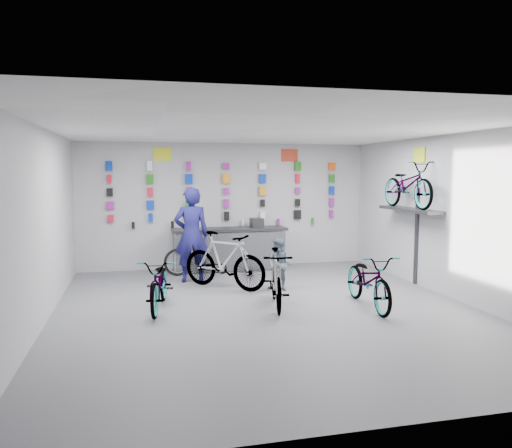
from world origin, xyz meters
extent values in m
plane|color=#57575D|center=(0.00, 0.00, 0.00)|extent=(8.00, 8.00, 0.00)
plane|color=white|center=(0.00, 0.00, 3.00)|extent=(8.00, 8.00, 0.00)
plane|color=#BCBCBF|center=(0.00, 4.00, 1.50)|extent=(7.00, 0.00, 7.00)
plane|color=#BCBCBF|center=(0.00, -4.00, 1.50)|extent=(7.00, 0.00, 7.00)
plane|color=#BCBCBF|center=(-3.50, 0.00, 1.50)|extent=(0.00, 8.00, 8.00)
plane|color=#BCBCBF|center=(3.50, 0.00, 1.50)|extent=(0.00, 8.00, 8.00)
cube|color=black|center=(0.00, 3.55, 0.45)|extent=(2.60, 0.60, 0.90)
cube|color=silver|center=(0.00, 3.25, 0.48)|extent=(2.60, 0.02, 0.90)
cube|color=silver|center=(-1.30, 3.25, 0.48)|extent=(0.04, 0.04, 0.96)
cube|color=silver|center=(1.30, 3.25, 0.48)|extent=(0.04, 0.04, 0.96)
cube|color=black|center=(0.00, 3.55, 0.97)|extent=(2.70, 0.66, 0.06)
cube|color=red|center=(-2.70, 3.93, 1.25)|extent=(0.13, 0.06, 0.16)
cube|color=#0933B9|center=(-1.80, 3.93, 1.25)|extent=(0.10, 0.06, 0.20)
cube|color=#0933B9|center=(-0.90, 3.93, 1.25)|extent=(0.17, 0.06, 0.19)
cube|color=black|center=(0.00, 3.93, 1.25)|extent=(0.12, 0.06, 0.22)
cube|color=white|center=(0.90, 3.93, 1.25)|extent=(0.13, 0.06, 0.17)
cube|color=black|center=(1.80, 3.93, 1.25)|extent=(0.18, 0.06, 0.23)
cube|color=#9C2297|center=(2.70, 3.93, 1.25)|extent=(0.09, 0.06, 0.19)
cube|color=#9C2297|center=(-2.70, 3.93, 1.55)|extent=(0.18, 0.06, 0.17)
cube|color=#0933B9|center=(-1.80, 3.93, 1.55)|extent=(0.17, 0.06, 0.20)
cube|color=#217718|center=(-0.90, 3.93, 1.55)|extent=(0.18, 0.06, 0.18)
cube|color=#9C2297|center=(0.00, 3.93, 1.55)|extent=(0.11, 0.06, 0.22)
cube|color=black|center=(0.90, 3.93, 1.55)|extent=(0.11, 0.06, 0.18)
cube|color=black|center=(1.80, 3.93, 1.55)|extent=(0.12, 0.06, 0.18)
cube|color=#9C2297|center=(2.70, 3.93, 1.55)|extent=(0.12, 0.06, 0.22)
cube|color=black|center=(-2.70, 3.93, 1.85)|extent=(0.13, 0.06, 0.19)
cube|color=red|center=(-1.80, 3.93, 1.85)|extent=(0.12, 0.06, 0.21)
cube|color=#9C2297|center=(-0.90, 3.93, 1.85)|extent=(0.11, 0.06, 0.22)
cube|color=#9C2297|center=(0.00, 3.93, 1.85)|extent=(0.12, 0.06, 0.15)
cube|color=orange|center=(0.90, 3.93, 1.85)|extent=(0.16, 0.06, 0.22)
cube|color=#9C2297|center=(1.80, 3.93, 1.85)|extent=(0.12, 0.06, 0.15)
cube|color=#0933B9|center=(2.70, 3.93, 1.85)|extent=(0.14, 0.06, 0.20)
cube|color=red|center=(-2.70, 3.93, 2.15)|extent=(0.09, 0.06, 0.20)
cube|color=#217718|center=(-1.80, 3.93, 2.15)|extent=(0.16, 0.06, 0.22)
cube|color=#0933B9|center=(-0.90, 3.93, 2.15)|extent=(0.17, 0.06, 0.24)
cube|color=orange|center=(0.00, 3.93, 2.15)|extent=(0.17, 0.06, 0.23)
cube|color=#0933B9|center=(0.90, 3.93, 2.15)|extent=(0.15, 0.06, 0.22)
cube|color=red|center=(1.80, 3.93, 2.15)|extent=(0.10, 0.06, 0.23)
cube|color=#217718|center=(2.70, 3.93, 2.15)|extent=(0.14, 0.06, 0.20)
cube|color=#0933B9|center=(-2.70, 3.93, 2.45)|extent=(0.14, 0.06, 0.22)
cube|color=white|center=(-1.80, 3.93, 2.45)|extent=(0.12, 0.06, 0.23)
cube|color=#9C2297|center=(-0.90, 3.93, 2.45)|extent=(0.10, 0.06, 0.22)
cube|color=#9C2297|center=(0.00, 3.93, 2.45)|extent=(0.14, 0.06, 0.15)
cube|color=white|center=(0.90, 3.93, 2.45)|extent=(0.17, 0.06, 0.16)
cube|color=#217718|center=(1.80, 3.93, 2.45)|extent=(0.16, 0.06, 0.22)
cube|color=#FF520D|center=(2.70, 3.93, 2.45)|extent=(0.17, 0.06, 0.18)
cylinder|color=black|center=(-2.20, 3.91, 1.08)|extent=(0.07, 0.07, 0.16)
cylinder|color=black|center=(-1.30, 3.91, 1.08)|extent=(0.07, 0.07, 0.16)
cylinder|color=white|center=(0.40, 3.91, 1.08)|extent=(0.07, 0.07, 0.16)
cylinder|color=#9C2297|center=(1.30, 3.91, 1.08)|extent=(0.07, 0.07, 0.16)
cylinder|color=#217718|center=(2.20, 3.91, 1.08)|extent=(0.07, 0.07, 0.16)
cube|color=#333338|center=(3.30, 1.20, 1.55)|extent=(0.38, 1.90, 0.06)
cube|color=#333338|center=(3.48, 1.20, 1.00)|extent=(0.04, 0.10, 2.00)
cube|color=yellow|center=(-1.50, 3.98, 2.72)|extent=(0.42, 0.02, 0.30)
cube|color=#C43F23|center=(1.60, 3.98, 2.72)|extent=(0.42, 0.02, 0.30)
cube|color=yellow|center=(3.48, 1.20, 2.65)|extent=(0.02, 0.40, 0.30)
imported|color=gray|center=(-1.75, 0.48, 0.45)|extent=(0.87, 1.78, 0.89)
imported|color=gray|center=(0.19, 0.13, 0.50)|extent=(0.78, 1.72, 1.00)
imported|color=gray|center=(1.74, -0.22, 0.48)|extent=(0.73, 1.84, 0.95)
imported|color=gray|center=(-0.44, 1.72, 0.57)|extent=(1.74, 1.69, 1.14)
imported|color=gray|center=(3.25, 1.20, 2.05)|extent=(0.63, 1.80, 0.95)
imported|color=#151450|center=(-1.00, 2.48, 1.00)|extent=(0.74, 0.50, 2.00)
imported|color=slate|center=(0.59, 1.32, 0.51)|extent=(0.63, 0.62, 1.02)
torus|color=black|center=(-1.25, 3.17, 0.31)|extent=(0.62, 0.15, 0.62)
torus|color=silver|center=(-1.25, 3.17, 0.31)|extent=(0.50, 0.09, 0.50)
cube|color=black|center=(0.66, 3.55, 1.11)|extent=(0.30, 0.31, 0.22)
camera|label=1|loc=(-2.07, -7.92, 2.32)|focal=35.00mm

